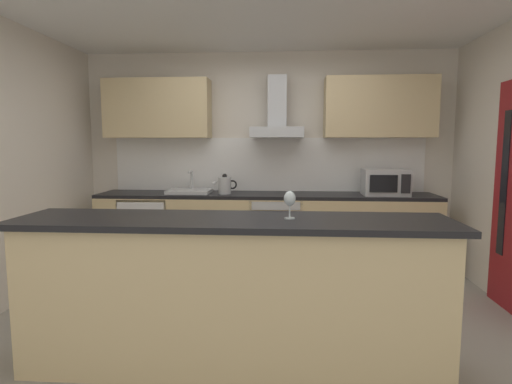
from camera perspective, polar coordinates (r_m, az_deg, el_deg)
ground at (r=3.68m, az=0.03°, el=-17.40°), size 5.51×4.72×0.02m
wall_back at (r=5.28m, az=1.54°, el=4.58°), size 5.51×0.12×2.60m
backsplash_tile at (r=5.21m, az=1.50°, el=3.78°), size 3.83×0.02×0.66m
counter_back at (r=5.01m, az=1.31°, el=-5.34°), size 3.97×0.60×0.90m
counter_island at (r=2.81m, az=-3.26°, el=-13.67°), size 2.81×0.64×1.01m
upper_cabinets at (r=5.07m, az=1.44°, el=11.40°), size 3.92×0.32×0.70m
oven at (r=4.97m, az=2.79°, el=-5.31°), size 0.60×0.62×0.80m
refrigerator at (r=5.25m, az=-14.38°, el=-5.28°), size 0.58×0.60×0.85m
microwave at (r=4.99m, az=17.24°, el=1.29°), size 0.50×0.38×0.30m
sink at (r=5.04m, az=-9.05°, el=0.17°), size 0.50×0.40×0.26m
kettle at (r=4.91m, az=-4.28°, el=0.97°), size 0.29×0.15×0.24m
range_hood at (r=5.01m, az=2.92°, el=10.04°), size 0.62×0.45×0.72m
wine_glass at (r=2.66m, az=4.64°, el=-1.03°), size 0.08×0.08×0.18m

